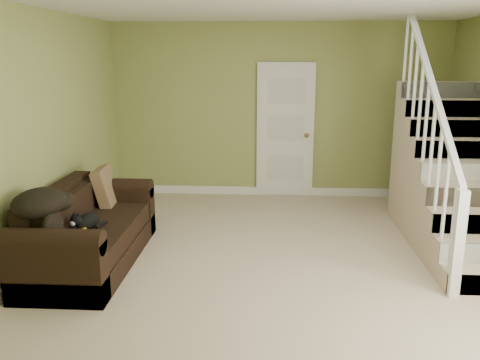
# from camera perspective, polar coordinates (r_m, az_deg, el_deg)

# --- Properties ---
(floor) EXTENTS (5.00, 5.50, 0.01)m
(floor) POSITION_cam_1_polar(r_m,az_deg,el_deg) (5.39, 4.54, -9.43)
(floor) COLOR tan
(floor) RESTS_ON ground
(ceiling) EXTENTS (5.00, 5.50, 0.01)m
(ceiling) POSITION_cam_1_polar(r_m,az_deg,el_deg) (4.97, 5.14, 19.26)
(ceiling) COLOR white
(ceiling) RESTS_ON wall_back
(wall_back) EXTENTS (5.00, 0.04, 2.60)m
(wall_back) POSITION_cam_1_polar(r_m,az_deg,el_deg) (7.74, 4.40, 7.73)
(wall_back) COLOR #8C944F
(wall_back) RESTS_ON floor
(wall_front) EXTENTS (5.00, 0.04, 2.60)m
(wall_front) POSITION_cam_1_polar(r_m,az_deg,el_deg) (2.35, 6.22, -6.94)
(wall_front) COLOR #8C944F
(wall_front) RESTS_ON floor
(wall_left) EXTENTS (0.04, 5.50, 2.60)m
(wall_left) POSITION_cam_1_polar(r_m,az_deg,el_deg) (5.55, -22.00, 4.29)
(wall_left) COLOR #8C944F
(wall_left) RESTS_ON floor
(baseboard_back) EXTENTS (5.00, 0.04, 0.12)m
(baseboard_back) POSITION_cam_1_polar(r_m,az_deg,el_deg) (7.94, 4.23, -1.22)
(baseboard_back) COLOR white
(baseboard_back) RESTS_ON floor
(baseboard_left) EXTENTS (0.04, 5.50, 0.12)m
(baseboard_left) POSITION_cam_1_polar(r_m,az_deg,el_deg) (5.86, -20.63, -7.74)
(baseboard_left) COLOR white
(baseboard_left) RESTS_ON floor
(door) EXTENTS (0.86, 0.12, 2.02)m
(door) POSITION_cam_1_polar(r_m,az_deg,el_deg) (7.74, 5.11, 5.51)
(door) COLOR white
(door) RESTS_ON floor
(staircase) EXTENTS (1.00, 2.51, 2.82)m
(staircase) POSITION_cam_1_polar(r_m,az_deg,el_deg) (6.46, 22.50, -0.51)
(staircase) COLOR tan
(staircase) RESTS_ON floor
(sofa) EXTENTS (0.88, 2.04, 0.81)m
(sofa) POSITION_cam_1_polar(r_m,az_deg,el_deg) (5.55, -16.78, -5.90)
(sofa) COLOR black
(sofa) RESTS_ON floor
(side_table) EXTENTS (0.48, 0.48, 0.76)m
(side_table) POSITION_cam_1_polar(r_m,az_deg,el_deg) (6.61, -14.62, -2.88)
(side_table) COLOR black
(side_table) RESTS_ON floor
(cat) EXTENTS (0.27, 0.46, 0.22)m
(cat) POSITION_cam_1_polar(r_m,az_deg,el_deg) (5.29, -16.84, -4.47)
(cat) COLOR black
(cat) RESTS_ON sofa
(banana) EXTENTS (0.15, 0.18, 0.05)m
(banana) POSITION_cam_1_polar(r_m,az_deg,el_deg) (5.24, -17.13, -5.33)
(banana) COLOR yellow
(banana) RESTS_ON sofa
(throw_pillow) EXTENTS (0.28, 0.51, 0.51)m
(throw_pillow) POSITION_cam_1_polar(r_m,az_deg,el_deg) (6.13, -14.82, -0.93)
(throw_pillow) COLOR #462D1C
(throw_pillow) RESTS_ON sofa
(throw_blanket) EXTENTS (0.50, 0.63, 0.25)m
(throw_blanket) POSITION_cam_1_polar(r_m,az_deg,el_deg) (4.93, -21.60, -2.37)
(throw_blanket) COLOR black
(throw_blanket) RESTS_ON sofa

